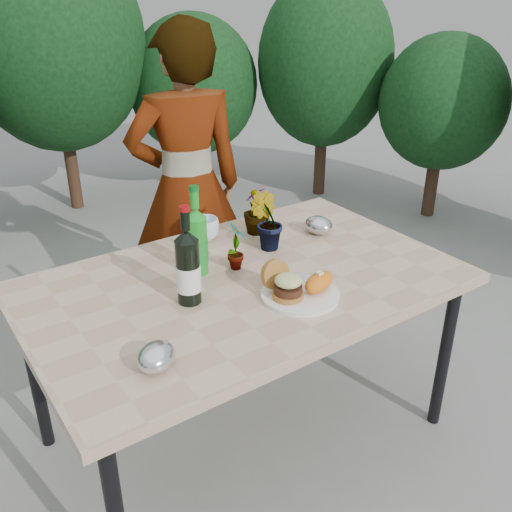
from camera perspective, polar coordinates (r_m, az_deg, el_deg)
ground at (r=2.58m, az=-1.06°, el=-17.07°), size 80.00×80.00×0.00m
patio_table at (r=2.16m, az=-1.21°, el=-3.67°), size 1.60×1.00×0.75m
shrub_hedge at (r=3.44m, az=-17.62°, el=14.90°), size 6.82×5.16×2.21m
dinner_plate at (r=2.03m, az=4.43°, el=-3.88°), size 0.28×0.28×0.01m
burger_stack at (r=1.98m, az=2.90°, el=-2.80°), size 0.11×0.16×0.11m
sweet_potato at (r=2.03m, az=6.31°, el=-2.61°), size 0.17×0.12×0.06m
grilled_veg at (r=2.09m, az=3.22°, el=-2.21°), size 0.08×0.05×0.03m
wine_bottle at (r=1.95m, az=-6.82°, el=-1.20°), size 0.09×0.09×0.36m
sparkling_water at (r=2.14m, az=-5.96°, el=1.38°), size 0.08×0.08×0.35m
plastic_cup at (r=2.00m, az=-6.71°, el=-3.17°), size 0.07×0.07×0.09m
seedling_left at (r=2.17m, az=-2.03°, el=1.14°), size 0.11×0.13×0.21m
seedling_mid at (r=2.32m, az=1.07°, el=3.45°), size 0.17×0.17×0.24m
seedling_right at (r=2.48m, az=0.07°, el=4.67°), size 0.17×0.17×0.22m
blue_bowl at (r=2.45m, az=-5.10°, el=2.72°), size 0.16×0.16×0.09m
foil_packet_left at (r=1.69m, az=-9.95°, el=-9.89°), size 0.17×0.17×0.08m
foil_packet_right at (r=2.51m, az=6.29°, el=3.09°), size 0.13×0.15×0.08m
person at (r=2.90m, az=-6.90°, el=6.74°), size 0.66×0.51×1.62m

